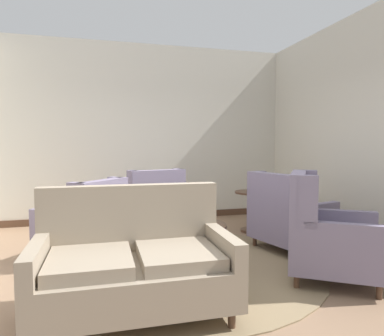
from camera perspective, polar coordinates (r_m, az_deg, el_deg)
ground at (r=3.94m, az=-0.54°, el=-17.07°), size 8.29×8.29×0.00m
wall_back at (r=6.59m, az=-7.07°, el=5.68°), size 5.41×0.08×3.25m
wall_right at (r=5.70m, az=23.55°, el=5.69°), size 0.08×4.14×3.25m
baseboard_back at (r=6.67m, az=-6.89°, el=-7.85°), size 5.25×0.03×0.12m
area_rug at (r=4.21m, az=-1.61°, el=-15.59°), size 3.21×3.21×0.01m
coffee_table at (r=4.01m, az=-0.29°, el=-10.54°), size 0.82×0.82×0.51m
porcelain_vase at (r=3.95m, az=0.16°, el=-7.14°), size 0.16×0.16×0.33m
settee at (r=3.03m, az=-9.37°, el=-15.22°), size 1.59×0.91×1.04m
armchair_near_window at (r=4.62m, az=-16.88°, el=-8.69°), size 1.19×1.19×0.98m
armchair_far_left at (r=5.34m, az=-6.55°, el=-6.68°), size 0.99×1.00×1.04m
armchair_beside_settee at (r=3.92m, az=21.02°, el=-10.40°), size 1.17×1.15×1.12m
armchair_foreground_right at (r=4.85m, az=15.30°, el=-7.82°), size 1.03×1.05×1.04m
side_table at (r=5.76m, az=9.76°, el=-6.31°), size 0.56×0.56×0.66m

